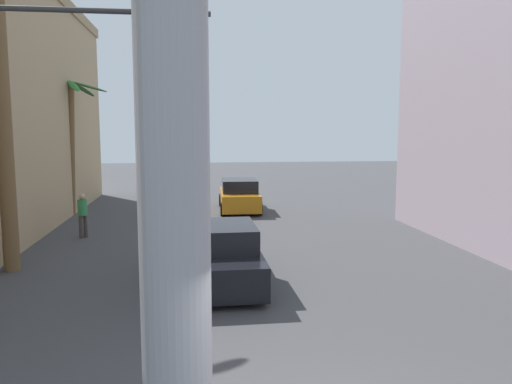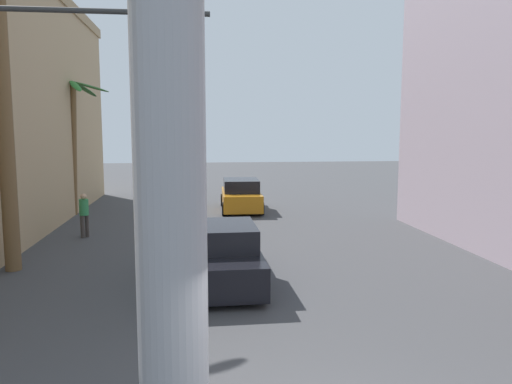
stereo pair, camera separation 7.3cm
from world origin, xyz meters
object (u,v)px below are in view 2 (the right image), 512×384
(car_lead, at_px, (221,254))
(palm_tree_far_left, at_px, (73,123))
(traffic_light_mast, at_px, (0,107))
(car_far, at_px, (241,196))
(pedestrian_far_left, at_px, (84,212))
(palm_tree_mid_left, at_px, (3,90))
(neon_sign_pole, at_px, (167,33))

(car_lead, distance_m, palm_tree_far_left, 13.35)
(traffic_light_mast, bearing_deg, car_lead, 39.82)
(car_far, height_order, palm_tree_far_left, palm_tree_far_left)
(car_lead, relative_size, pedestrian_far_left, 3.11)
(traffic_light_mast, height_order, pedestrian_far_left, traffic_light_mast)
(traffic_light_mast, distance_m, palm_tree_mid_left, 5.40)
(traffic_light_mast, xyz_separation_m, car_lead, (4.11, 3.43, -3.68))
(car_far, height_order, palm_tree_mid_left, palm_tree_mid_left)
(traffic_light_mast, distance_m, car_far, 16.39)
(pedestrian_far_left, bearing_deg, car_far, 41.28)
(traffic_light_mast, bearing_deg, neon_sign_pole, -52.48)
(pedestrian_far_left, bearing_deg, traffic_light_mast, -85.96)
(neon_sign_pole, relative_size, car_lead, 2.13)
(traffic_light_mast, relative_size, car_lead, 1.20)
(car_far, distance_m, palm_tree_far_left, 8.63)
(palm_tree_mid_left, relative_size, palm_tree_far_left, 1.43)
(traffic_light_mast, distance_m, palm_tree_far_left, 14.81)
(traffic_light_mast, height_order, palm_tree_mid_left, palm_tree_mid_left)
(palm_tree_mid_left, distance_m, palm_tree_far_left, 9.63)
(car_far, bearing_deg, neon_sign_pole, -97.43)
(neon_sign_pole, distance_m, car_far, 19.74)
(neon_sign_pole, bearing_deg, car_far, 82.57)
(neon_sign_pole, bearing_deg, palm_tree_far_left, 105.85)
(palm_tree_mid_left, relative_size, pedestrian_far_left, 5.45)
(neon_sign_pole, distance_m, traffic_light_mast, 5.31)
(palm_tree_mid_left, distance_m, pedestrian_far_left, 6.03)
(car_far, xyz_separation_m, palm_tree_mid_left, (-7.45, -9.87, 4.33))
(neon_sign_pole, distance_m, pedestrian_far_left, 14.63)
(neon_sign_pole, relative_size, pedestrian_far_left, 6.64)
(car_lead, distance_m, palm_tree_mid_left, 7.48)
(neon_sign_pole, bearing_deg, car_lead, 83.29)
(traffic_light_mast, bearing_deg, palm_tree_far_left, 98.29)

